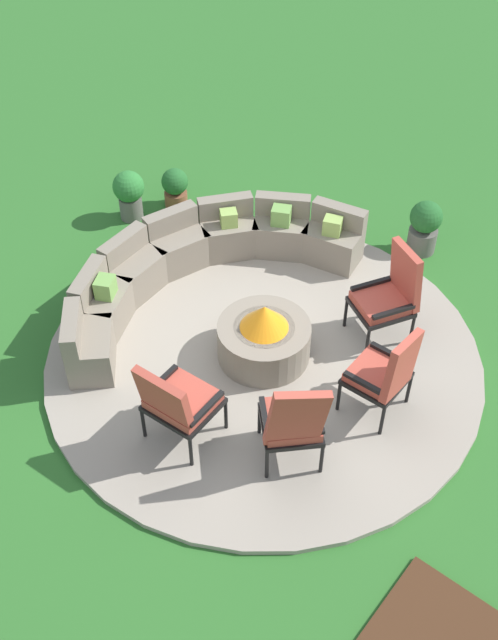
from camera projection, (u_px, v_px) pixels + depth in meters
name	position (u px, v px, depth m)	size (l,w,h in m)	color
ground_plane	(264.00, 358.00, 8.20)	(24.00, 24.00, 0.00)	#2D6B28
patio_circle	(264.00, 356.00, 8.18)	(4.62, 4.62, 0.06)	#9E9384
fire_pit	(264.00, 337.00, 7.98)	(0.98, 0.98, 0.70)	gray
curved_stone_bench	(197.00, 264.00, 8.79)	(3.68, 2.05, 0.70)	gray
lounge_chair_front_left	(177.00, 401.00, 7.00)	(0.65, 0.64, 1.01)	black
lounge_chair_front_right	(293.00, 421.00, 6.79)	(0.77, 0.81, 1.16)	black
lounge_chair_back_left	(386.00, 372.00, 7.25)	(0.59, 0.54, 1.06)	black
lounge_chair_back_right	(391.00, 293.00, 8.02)	(0.76, 0.75, 1.11)	black
potted_plant_0	(425.00, 225.00, 9.27)	(0.39, 0.39, 0.70)	#605B56
potted_plant_1	(129.00, 193.00, 9.76)	(0.40, 0.40, 0.68)	#605B56
potted_plant_2	(175.00, 187.00, 10.01)	(0.35, 0.35, 0.54)	brown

